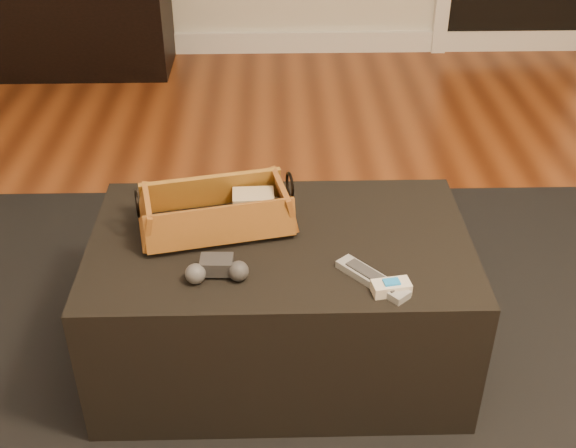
{
  "coord_description": "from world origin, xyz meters",
  "views": [
    {
      "loc": [
        -0.13,
        -1.38,
        1.51
      ],
      "look_at": [
        -0.1,
        0.15,
        0.49
      ],
      "focal_mm": 45.0,
      "sensor_mm": 36.0,
      "label": 1
    }
  ],
  "objects_px": {
    "game_controller": "(217,269)",
    "cream_gadget": "(391,287)",
    "tv_remote": "(210,224)",
    "ottoman": "(281,301)",
    "wicker_basket": "(216,213)",
    "media_cabinet": "(32,18)",
    "silver_remote": "(372,279)"
  },
  "relations": [
    {
      "from": "media_cabinet",
      "to": "game_controller",
      "type": "bearing_deg",
      "value": -65.32
    },
    {
      "from": "ottoman",
      "to": "game_controller",
      "type": "distance_m",
      "value": 0.32
    },
    {
      "from": "tv_remote",
      "to": "game_controller",
      "type": "height_order",
      "value": "game_controller"
    },
    {
      "from": "cream_gadget",
      "to": "media_cabinet",
      "type": "bearing_deg",
      "value": 121.32
    },
    {
      "from": "game_controller",
      "to": "cream_gadget",
      "type": "height_order",
      "value": "game_controller"
    },
    {
      "from": "tv_remote",
      "to": "silver_remote",
      "type": "bearing_deg",
      "value": -47.5
    },
    {
      "from": "game_controller",
      "to": "silver_remote",
      "type": "bearing_deg",
      "value": -4.14
    },
    {
      "from": "ottoman",
      "to": "silver_remote",
      "type": "xyz_separation_m",
      "value": [
        0.22,
        -0.19,
        0.22
      ]
    },
    {
      "from": "ottoman",
      "to": "wicker_basket",
      "type": "height_order",
      "value": "wicker_basket"
    },
    {
      "from": "game_controller",
      "to": "silver_remote",
      "type": "xyz_separation_m",
      "value": [
        0.37,
        -0.03,
        -0.01
      ]
    },
    {
      "from": "tv_remote",
      "to": "game_controller",
      "type": "distance_m",
      "value": 0.2
    },
    {
      "from": "cream_gadget",
      "to": "game_controller",
      "type": "bearing_deg",
      "value": 170.94
    },
    {
      "from": "tv_remote",
      "to": "cream_gadget",
      "type": "xyz_separation_m",
      "value": [
        0.44,
        -0.27,
        -0.01
      ]
    },
    {
      "from": "wicker_basket",
      "to": "cream_gadget",
      "type": "height_order",
      "value": "wicker_basket"
    },
    {
      "from": "silver_remote",
      "to": "cream_gadget",
      "type": "bearing_deg",
      "value": -44.7
    },
    {
      "from": "tv_remote",
      "to": "wicker_basket",
      "type": "xyz_separation_m",
      "value": [
        0.02,
        0.02,
        0.02
      ]
    },
    {
      "from": "cream_gadget",
      "to": "wicker_basket",
      "type": "bearing_deg",
      "value": 146.25
    },
    {
      "from": "ottoman",
      "to": "cream_gadget",
      "type": "bearing_deg",
      "value": -41.38
    },
    {
      "from": "wicker_basket",
      "to": "media_cabinet",
      "type": "bearing_deg",
      "value": 116.47
    },
    {
      "from": "ottoman",
      "to": "wicker_basket",
      "type": "xyz_separation_m",
      "value": [
        -0.17,
        0.06,
        0.26
      ]
    },
    {
      "from": "tv_remote",
      "to": "wicker_basket",
      "type": "relative_size",
      "value": 0.49
    },
    {
      "from": "wicker_basket",
      "to": "silver_remote",
      "type": "relative_size",
      "value": 2.38
    },
    {
      "from": "ottoman",
      "to": "wicker_basket",
      "type": "relative_size",
      "value": 2.29
    },
    {
      "from": "tv_remote",
      "to": "wicker_basket",
      "type": "height_order",
      "value": "wicker_basket"
    },
    {
      "from": "tv_remote",
      "to": "cream_gadget",
      "type": "relative_size",
      "value": 2.2
    },
    {
      "from": "game_controller",
      "to": "cream_gadget",
      "type": "bearing_deg",
      "value": -9.06
    },
    {
      "from": "game_controller",
      "to": "cream_gadget",
      "type": "xyz_separation_m",
      "value": [
        0.41,
        -0.07,
        -0.01
      ]
    },
    {
      "from": "ottoman",
      "to": "cream_gadget",
      "type": "relative_size",
      "value": 10.38
    },
    {
      "from": "media_cabinet",
      "to": "game_controller",
      "type": "height_order",
      "value": "media_cabinet"
    },
    {
      "from": "media_cabinet",
      "to": "cream_gadget",
      "type": "xyz_separation_m",
      "value": [
        1.56,
        -2.57,
        0.16
      ]
    },
    {
      "from": "media_cabinet",
      "to": "wicker_basket",
      "type": "distance_m",
      "value": 2.56
    },
    {
      "from": "media_cabinet",
      "to": "game_controller",
      "type": "distance_m",
      "value": 2.76
    }
  ]
}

